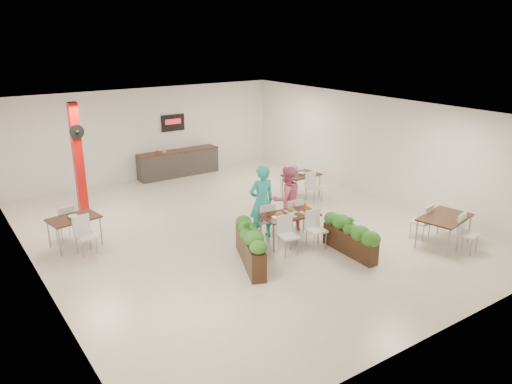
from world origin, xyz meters
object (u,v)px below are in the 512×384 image
(side_table_b, at_px, (301,178))
(side_table_c, at_px, (445,221))
(planter_right, at_px, (350,235))
(red_column, at_px, (78,157))
(main_table, at_px, (289,218))
(side_table_a, at_px, (74,222))
(diner_woman, at_px, (287,199))
(service_counter, at_px, (178,162))
(planter_left, at_px, (250,243))
(diner_man, at_px, (262,202))

(side_table_b, height_order, side_table_c, same)
(planter_right, bearing_deg, red_column, 123.73)
(side_table_c, bearing_deg, side_table_b, 83.81)
(red_column, bearing_deg, planter_right, -56.27)
(main_table, xyz_separation_m, side_table_a, (-4.49, 2.78, -0.01))
(diner_woman, relative_size, side_table_c, 1.05)
(service_counter, distance_m, planter_right, 8.41)
(service_counter, distance_m, planter_left, 7.75)
(main_table, bearing_deg, side_table_b, 45.96)
(main_table, height_order, diner_man, diner_man)
(side_table_a, bearing_deg, main_table, -40.63)
(planter_right, height_order, side_table_b, side_table_b)
(red_column, xyz_separation_m, service_counter, (4.00, 1.86, -1.15))
(diner_man, bearing_deg, red_column, -47.81)
(planter_right, relative_size, side_table_a, 1.06)
(planter_left, bearing_deg, side_table_c, -21.87)
(diner_woman, height_order, planter_left, diner_woman)
(diner_man, distance_m, side_table_c, 4.52)
(service_counter, distance_m, main_table, 7.06)
(diner_man, height_order, side_table_a, diner_man)
(service_counter, distance_m, side_table_c, 9.70)
(main_table, xyz_separation_m, side_table_b, (2.52, 2.60, -0.01))
(side_table_a, bearing_deg, planter_right, -47.05)
(side_table_a, bearing_deg, planter_left, -56.21)
(diner_woman, xyz_separation_m, planter_left, (-1.90, -1.13, -0.36))
(diner_woman, relative_size, side_table_b, 1.07)
(service_counter, bearing_deg, side_table_a, -138.86)
(planter_right, bearing_deg, main_table, 119.43)
(side_table_b, bearing_deg, side_table_a, 174.66)
(red_column, height_order, side_table_b, red_column)
(diner_woman, distance_m, side_table_a, 5.34)
(diner_man, distance_m, planter_right, 2.36)
(diner_woman, distance_m, planter_right, 2.07)
(planter_right, distance_m, side_table_b, 4.33)
(service_counter, xyz_separation_m, diner_woman, (0.01, -6.39, 0.39))
(red_column, height_order, diner_woman, red_column)
(diner_man, distance_m, planter_left, 1.63)
(main_table, bearing_deg, planter_left, -162.43)
(red_column, relative_size, side_table_c, 1.91)
(service_counter, bearing_deg, main_table, -93.23)
(red_column, height_order, service_counter, red_column)
(service_counter, relative_size, diner_woman, 1.71)
(main_table, relative_size, planter_right, 1.00)
(main_table, height_order, side_table_a, same)
(diner_woman, height_order, side_table_c, diner_woman)
(diner_man, relative_size, side_table_a, 1.15)
(diner_man, distance_m, side_table_a, 4.63)
(red_column, bearing_deg, service_counter, 25.00)
(service_counter, bearing_deg, planter_left, -104.11)
(service_counter, xyz_separation_m, side_table_b, (2.12, -4.44, 0.13))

